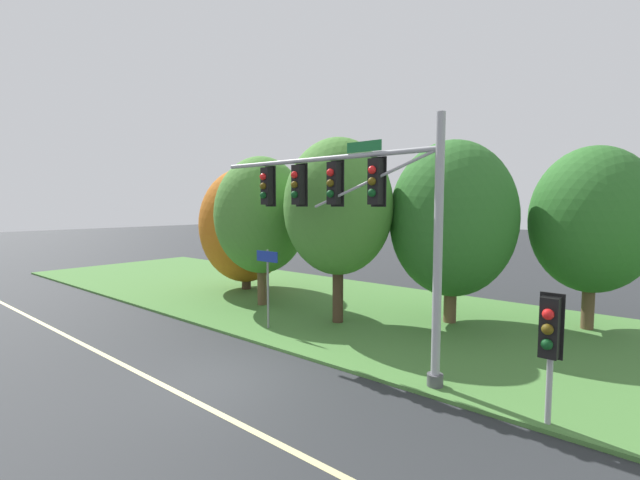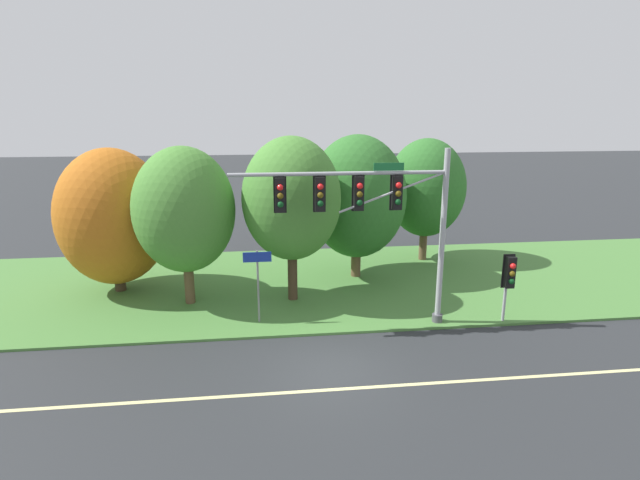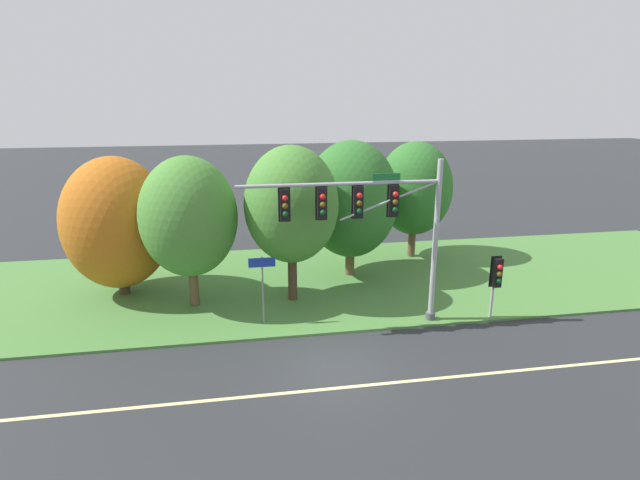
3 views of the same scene
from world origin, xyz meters
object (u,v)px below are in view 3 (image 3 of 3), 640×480
Objects in this scene: tree_nearest_road at (117,223)px; tree_left_of_mast at (189,217)px; traffic_signal_mast at (371,216)px; tree_mid_verge at (351,200)px; pedestrian_signal_near_kerb at (496,276)px; tree_behind_signpost at (291,205)px; tree_tall_centre at (415,189)px; route_sign_post at (262,279)px.

tree_left_of_mast reaches higher than tree_nearest_road.
tree_mid_verge is at bearing 84.44° from traffic_signal_mast.
pedestrian_signal_near_kerb is 0.41× the size of tree_left_of_mast.
tree_tall_centre is at bearing 34.28° from tree_behind_signpost.
tree_tall_centre is (11.92, 5.04, -0.08)m from tree_left_of_mast.
tree_behind_signpost is (1.47, 2.29, 2.50)m from route_sign_post.
tree_behind_signpost is 9.12m from tree_tall_centre.
tree_nearest_road reaches higher than route_sign_post.
route_sign_post is 0.44× the size of tree_tall_centre.
pedestrian_signal_near_kerb is 8.87m from tree_tall_centre.
pedestrian_signal_near_kerb is 9.58m from route_sign_post.
traffic_signal_mast is at bearing -95.56° from tree_mid_verge.
tree_behind_signpost reaches higher than tree_mid_verge.
pedestrian_signal_near_kerb is at bearing -52.98° from tree_mid_verge.
tree_mid_verge is at bearing 127.02° from pedestrian_signal_near_kerb.
tree_mid_verge is at bearing 39.79° from tree_behind_signpost.
tree_tall_centre is (8.99, 7.41, 2.04)m from route_sign_post.
tree_left_of_mast is 0.95× the size of tree_behind_signpost.
tree_left_of_mast reaches higher than pedestrian_signal_near_kerb.
tree_behind_signpost reaches higher than traffic_signal_mast.
traffic_signal_mast is at bearing 175.71° from pedestrian_signal_near_kerb.
traffic_signal_mast is 5.04m from route_sign_post.
tree_left_of_mast is at bearing 178.86° from tree_behind_signpost.
tree_left_of_mast is (3.38, -1.93, 0.61)m from tree_nearest_road.
tree_behind_signpost is at bearing 131.60° from traffic_signal_mast.
route_sign_post is at bearing 172.77° from pedestrian_signal_near_kerb.
tree_nearest_road is at bearing -168.52° from tree_tall_centre.
tree_nearest_road reaches higher than pedestrian_signal_near_kerb.
traffic_signal_mast is 11.76m from tree_nearest_road.
tree_behind_signpost is 1.06× the size of tree_tall_centre.
traffic_signal_mast reaches higher than route_sign_post.
route_sign_post is at bearing -140.50° from tree_tall_centre.
tree_behind_signpost is at bearing -140.21° from tree_mid_verge.
tree_nearest_road is 0.93× the size of tree_mid_verge.
route_sign_post is 0.41× the size of tree_behind_signpost.
route_sign_post is 3.69m from tree_behind_signpost.
tree_behind_signpost is (4.40, -0.09, 0.38)m from tree_left_of_mast.
pedestrian_signal_near_kerb is 0.42× the size of tree_nearest_road.
tree_left_of_mast is 0.96× the size of tree_mid_verge.
tree_tall_centre reaches higher than tree_nearest_road.
tree_left_of_mast is 12.95m from tree_tall_centre.
tree_tall_centre reaches higher than pedestrian_signal_near_kerb.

